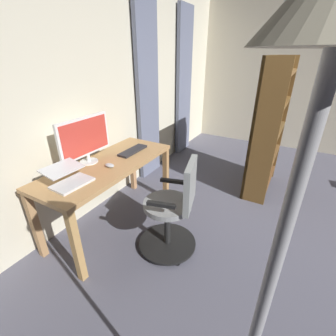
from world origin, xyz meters
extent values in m
cube|color=beige|center=(0.00, -2.74, 1.38)|extent=(5.37, 0.10, 2.75)
cube|color=slate|center=(-1.48, -2.63, 1.22)|extent=(0.49, 0.06, 2.43)
cube|color=slate|center=(-0.33, -2.63, 1.22)|extent=(0.47, 0.06, 2.43)
cube|color=#B0824F|center=(0.93, -2.29, 0.72)|extent=(1.50, 0.60, 0.04)
cube|color=#AB7C4A|center=(0.22, -2.03, 0.35)|extent=(0.06, 0.06, 0.70)
cube|color=tan|center=(1.64, -2.03, 0.35)|extent=(0.06, 0.06, 0.70)
cube|color=tan|center=(0.22, -2.55, 0.35)|extent=(0.06, 0.06, 0.70)
cube|color=#AA7E51|center=(1.64, -2.55, 0.35)|extent=(0.06, 0.06, 0.70)
cylinder|color=black|center=(0.95, -1.58, 0.04)|extent=(0.56, 0.56, 0.02)
sphere|color=black|center=(0.71, -1.65, 0.03)|extent=(0.05, 0.05, 0.05)
sphere|color=black|center=(0.94, -1.84, 0.03)|extent=(0.05, 0.05, 0.05)
sphere|color=black|center=(1.20, -1.68, 0.03)|extent=(0.05, 0.05, 0.05)
sphere|color=black|center=(1.12, -1.38, 0.03)|extent=(0.05, 0.05, 0.05)
sphere|color=black|center=(0.81, -1.37, 0.03)|extent=(0.05, 0.05, 0.05)
cylinder|color=black|center=(0.95, -1.58, 0.26)|extent=(0.06, 0.06, 0.43)
cylinder|color=gray|center=(0.95, -1.58, 0.50)|extent=(0.54, 0.54, 0.05)
cube|color=gray|center=(0.90, -1.39, 0.73)|extent=(0.37, 0.15, 0.42)
cube|color=black|center=(1.15, -1.53, 0.63)|extent=(0.10, 0.24, 0.03)
cube|color=black|center=(0.76, -1.64, 0.63)|extent=(0.10, 0.24, 0.03)
cylinder|color=white|center=(1.00, -2.47, 0.75)|extent=(0.18, 0.18, 0.01)
cylinder|color=white|center=(1.00, -2.47, 0.79)|extent=(0.04, 0.04, 0.07)
cube|color=white|center=(1.00, -2.48, 1.01)|extent=(0.60, 0.03, 0.37)
cube|color=#CC3D33|center=(1.00, -2.46, 1.01)|extent=(0.55, 0.01, 0.33)
cube|color=#232328|center=(0.56, -2.25, 0.75)|extent=(0.39, 0.12, 0.02)
cube|color=silver|center=(1.40, -2.25, 0.75)|extent=(0.33, 0.22, 0.02)
cube|color=silver|center=(1.39, -2.35, 0.86)|extent=(0.32, 0.22, 0.04)
ellipsoid|color=#B7BCC1|center=(0.99, -2.21, 0.76)|extent=(0.06, 0.10, 0.04)
cube|color=brown|center=(-1.13, -1.02, 0.86)|extent=(0.04, 0.30, 1.71)
cube|color=brown|center=(-0.27, -1.02, 0.86)|extent=(0.04, 0.30, 1.71)
cube|color=brown|center=(-0.70, -1.15, 0.86)|extent=(0.90, 0.04, 1.71)
cube|color=brown|center=(-0.70, -1.02, 0.17)|extent=(0.82, 0.30, 0.04)
cube|color=brown|center=(-0.70, -1.02, 0.51)|extent=(0.82, 0.30, 0.04)
cube|color=brown|center=(-0.70, -1.02, 0.86)|extent=(0.82, 0.30, 0.04)
cube|color=brown|center=(-0.70, -1.02, 1.20)|extent=(0.82, 0.30, 0.04)
cube|color=brown|center=(-0.70, -1.02, 1.54)|extent=(0.82, 0.30, 0.04)
cube|color=green|center=(-0.33, -1.02, 0.29)|extent=(0.05, 0.22, 0.20)
cube|color=gold|center=(-0.44, -1.02, 0.60)|extent=(0.07, 0.27, 0.14)
cube|color=#D8462B|center=(-0.51, -1.02, 0.96)|extent=(0.04, 0.22, 0.16)
cube|color=orange|center=(-0.57, -1.02, 1.30)|extent=(0.05, 0.26, 0.17)
cube|color=#2F8C56|center=(-0.50, -1.02, 1.63)|extent=(0.06, 0.25, 0.15)
cube|color=#9E469C|center=(-0.54, -1.02, 0.27)|extent=(0.06, 0.19, 0.17)
camera|label=1|loc=(2.48, -0.71, 1.73)|focal=25.03mm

